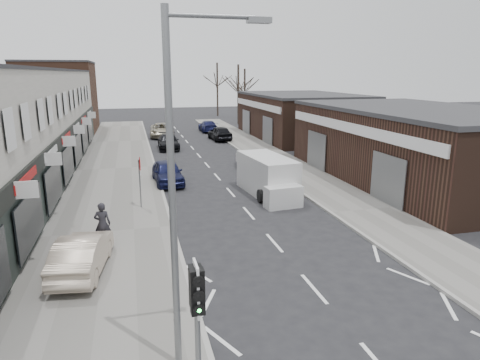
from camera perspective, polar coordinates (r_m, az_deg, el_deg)
ground at (r=13.03m, az=13.56°, el=-17.95°), size 160.00×160.00×0.00m
pavement_left at (r=32.40m, az=-16.26°, el=1.43°), size 5.50×64.00×0.12m
pavement_right at (r=34.26m, az=5.10°, el=2.60°), size 3.50×64.00×0.12m
brick_block_far at (r=55.33m, az=-23.01°, el=10.02°), size 8.00×10.00×8.00m
right_unit_near at (r=30.06m, az=22.68°, el=4.21°), size 10.00×18.00×4.50m
right_unit_far at (r=47.44m, az=8.11°, el=8.37°), size 10.00×16.00×4.50m
tree_far_a at (r=59.84m, az=-0.22°, el=7.49°), size 3.60×3.60×8.00m
tree_far_b at (r=66.24m, az=0.62°, el=8.12°), size 3.60×3.60×7.50m
tree_far_c at (r=71.38m, az=-2.99°, el=8.53°), size 3.60×3.60×8.50m
traffic_light at (r=8.89m, az=-5.78°, el=-15.72°), size 0.28×0.60×3.10m
street_lamp at (r=9.18m, az=-8.03°, el=0.05°), size 2.23×0.22×8.00m
warning_sign at (r=22.15m, az=-13.20°, el=1.63°), size 0.12×0.80×2.70m
white_van at (r=24.61m, az=3.76°, el=0.42°), size 2.47×5.83×2.20m
sedan_on_pavement at (r=15.89m, az=-20.30°, el=-9.17°), size 1.95×4.23×1.34m
pedestrian at (r=17.99m, az=-17.86°, el=-5.56°), size 0.67×0.48×1.75m
parked_car_left_a at (r=27.47m, az=-9.64°, el=1.02°), size 1.93×4.34×1.45m
parked_car_left_b at (r=40.28m, az=-9.52°, el=5.06°), size 2.01×4.67×1.34m
parked_car_left_c at (r=48.10m, az=-10.37°, el=6.56°), size 2.81×5.54×1.50m
parked_car_right_a at (r=31.39m, az=1.35°, el=2.78°), size 1.81×4.34×1.39m
parked_car_right_b at (r=45.03m, az=-2.71°, el=6.28°), size 2.05×4.53×1.51m
parked_car_right_c at (r=51.91m, az=-4.29°, el=7.18°), size 1.91×4.58×1.32m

